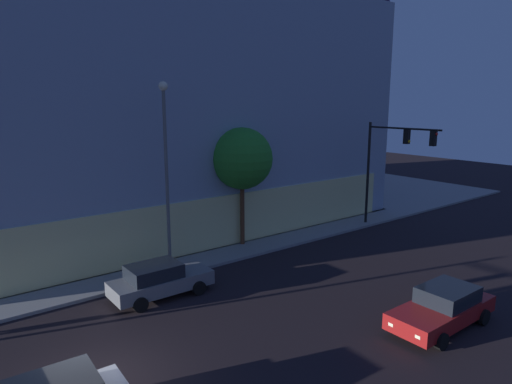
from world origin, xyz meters
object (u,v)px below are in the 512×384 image
object	(u,v)px
sidewalk_tree	(242,159)
traffic_light_far_corner	(393,153)
car_grey	(159,280)
street_lamp_sidewalk	(166,157)
modern_building	(139,94)
car_red	(443,307)

from	to	relation	value
sidewalk_tree	traffic_light_far_corner	bearing A→B (deg)	-18.21
car_grey	traffic_light_far_corner	bearing A→B (deg)	0.98
street_lamp_sidewalk	traffic_light_far_corner	bearing A→B (deg)	-7.72
sidewalk_tree	modern_building	bearing A→B (deg)	94.14
modern_building	traffic_light_far_corner	xyz separation A→B (m)	(10.58, -15.09, -3.85)
modern_building	traffic_light_far_corner	world-z (taller)	modern_building
street_lamp_sidewalk	sidewalk_tree	world-z (taller)	street_lamp_sidewalk
modern_building	car_red	distance (m)	25.79
street_lamp_sidewalk	sidewalk_tree	xyz separation A→B (m)	(5.33, 1.16, -0.60)
street_lamp_sidewalk	sidewalk_tree	size ratio (longest dim) A/B	1.34
traffic_light_far_corner	car_red	distance (m)	13.91
street_lamp_sidewalk	car_grey	bearing A→B (deg)	-126.12
traffic_light_far_corner	street_lamp_sidewalk	world-z (taller)	street_lamp_sidewalk
modern_building	sidewalk_tree	size ratio (longest dim) A/B	4.36
car_grey	street_lamp_sidewalk	bearing A→B (deg)	53.88
sidewalk_tree	car_red	bearing A→B (deg)	-88.38
modern_building	traffic_light_far_corner	bearing A→B (deg)	-54.97
car_red	street_lamp_sidewalk	bearing A→B (deg)	116.58
modern_building	car_red	bearing A→B (deg)	-87.15
traffic_light_far_corner	street_lamp_sidewalk	bearing A→B (deg)	172.28
street_lamp_sidewalk	car_red	size ratio (longest dim) A/B	1.93
modern_building	sidewalk_tree	world-z (taller)	modern_building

